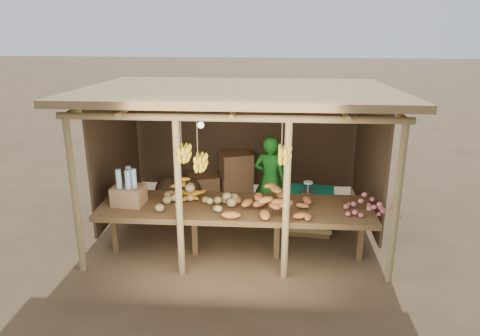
{
  "coord_description": "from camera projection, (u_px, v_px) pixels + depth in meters",
  "views": [
    {
      "loc": [
        0.48,
        -7.09,
        3.45
      ],
      "look_at": [
        0.0,
        0.0,
        1.05
      ],
      "focal_mm": 35.0,
      "sensor_mm": 36.0,
      "label": 1
    }
  ],
  "objects": [
    {
      "name": "bottle_box",
      "position": [
        128.0,
        191.0,
        6.67
      ],
      "size": [
        0.47,
        0.39,
        0.55
      ],
      "color": "olive",
      "rests_on": "counter"
    },
    {
      "name": "ground",
      "position": [
        240.0,
        227.0,
        7.84
      ],
      "size": [
        60.0,
        60.0,
        0.0
      ],
      "primitive_type": "plane",
      "color": "brown",
      "rests_on": "ground"
    },
    {
      "name": "vendor",
      "position": [
        270.0,
        180.0,
        7.81
      ],
      "size": [
        0.63,
        0.51,
        1.52
      ],
      "primitive_type": "imported",
      "rotation": [
        0.0,
        0.0,
        2.86
      ],
      "color": "#176919",
      "rests_on": "ground"
    },
    {
      "name": "stall_structure",
      "position": [
        240.0,
        114.0,
        7.27
      ],
      "size": [
        4.7,
        3.5,
        2.43
      ],
      "color": "olive",
      "rests_on": "ground"
    },
    {
      "name": "onion_heap",
      "position": [
        374.0,
        203.0,
        6.32
      ],
      "size": [
        0.8,
        0.53,
        0.35
      ],
      "primitive_type": null,
      "rotation": [
        0.0,
        0.0,
        -0.11
      ],
      "color": "#C56067",
      "rests_on": "counter"
    },
    {
      "name": "carton_stack",
      "position": [
        225.0,
        180.0,
        8.87
      ],
      "size": [
        1.32,
        0.62,
        0.91
      ],
      "color": "olive",
      "rests_on": "ground"
    },
    {
      "name": "banana_pile",
      "position": [
        188.0,
        186.0,
        6.95
      ],
      "size": [
        0.63,
        0.47,
        0.35
      ],
      "primitive_type": null,
      "rotation": [
        0.0,
        0.0,
        -0.25
      ],
      "color": "yellow",
      "rests_on": "counter"
    },
    {
      "name": "tarp_crate",
      "position": [
        310.0,
        209.0,
        7.63
      ],
      "size": [
        0.82,
        0.72,
        0.9
      ],
      "color": "brown",
      "rests_on": "ground"
    },
    {
      "name": "counter",
      "position": [
        236.0,
        210.0,
        6.71
      ],
      "size": [
        3.9,
        1.05,
        0.8
      ],
      "color": "brown",
      "rests_on": "ground"
    },
    {
      "name": "burlap_sacks",
      "position": [
        178.0,
        190.0,
        8.69
      ],
      "size": [
        0.89,
        0.47,
        0.63
      ],
      "color": "#463320",
      "rests_on": "ground"
    },
    {
      "name": "tomato_basin",
      "position": [
        130.0,
        189.0,
        7.12
      ],
      "size": [
        0.35,
        0.35,
        0.18
      ],
      "rotation": [
        0.0,
        0.0,
        0.38
      ],
      "color": "navy",
      "rests_on": "counter"
    },
    {
      "name": "sweet_potato_heap",
      "position": [
        270.0,
        198.0,
        6.48
      ],
      "size": [
        1.22,
        0.89,
        0.36
      ],
      "primitive_type": null,
      "rotation": [
        0.0,
        0.0,
        0.23
      ],
      "color": "#B96A2F",
      "rests_on": "counter"
    },
    {
      "name": "potato_heap",
      "position": [
        199.0,
        196.0,
        6.54
      ],
      "size": [
        1.22,
        0.84,
        0.37
      ],
      "primitive_type": null,
      "rotation": [
        0.0,
        0.0,
        -0.16
      ],
      "color": "olive",
      "rests_on": "counter"
    }
  ]
}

